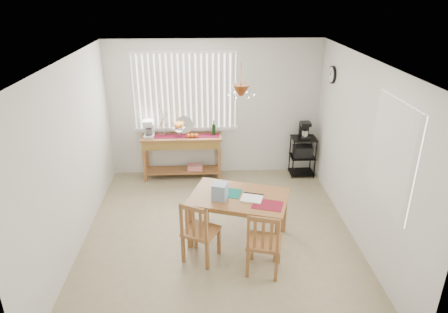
{
  "coord_description": "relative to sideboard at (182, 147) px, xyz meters",
  "views": [
    {
      "loc": [
        -0.17,
        -5.06,
        3.48
      ],
      "look_at": [
        0.1,
        0.55,
        1.05
      ],
      "focal_mm": 32.0,
      "sensor_mm": 36.0,
      "label": 1
    }
  ],
  "objects": [
    {
      "name": "ground",
      "position": [
        0.62,
        -2.02,
        -0.64
      ],
      "size": [
        4.0,
        4.5,
        0.01
      ],
      "primitive_type": "cube",
      "color": "tan"
    },
    {
      "name": "room_shell",
      "position": [
        0.63,
        -2.0,
        1.06
      ],
      "size": [
        4.2,
        4.7,
        2.7
      ],
      "color": "silver",
      "rests_on": "ground"
    },
    {
      "name": "sideboard",
      "position": [
        0.0,
        0.0,
        0.0
      ],
      "size": [
        1.51,
        0.42,
        0.85
      ],
      "color": "#935F31",
      "rests_on": "ground"
    },
    {
      "name": "sideboard_items",
      "position": [
        -0.25,
        0.01,
        0.34
      ],
      "size": [
        1.43,
        0.36,
        0.65
      ],
      "color": "maroon",
      "rests_on": "sideboard"
    },
    {
      "name": "wire_cart",
      "position": [
        2.32,
        -0.02,
        -0.16
      ],
      "size": [
        0.46,
        0.37,
        0.78
      ],
      "color": "black",
      "rests_on": "ground"
    },
    {
      "name": "cart_items",
      "position": [
        2.32,
        -0.01,
        0.3
      ],
      "size": [
        0.18,
        0.22,
        0.32
      ],
      "color": "black",
      "rests_on": "wire_cart"
    },
    {
      "name": "dining_table",
      "position": [
        0.9,
        -2.13,
        0.0
      ],
      "size": [
        1.55,
        1.24,
        0.72
      ],
      "color": "#935F31",
      "rests_on": "ground"
    },
    {
      "name": "table_items",
      "position": [
        0.74,
        -2.2,
        0.17
      ],
      "size": [
        1.01,
        0.78,
        0.23
      ],
      "color": "#12685B",
      "rests_on": "dining_table"
    },
    {
      "name": "chair_left",
      "position": [
        0.34,
        -2.59,
        -0.19
      ],
      "size": [
        0.57,
        0.57,
        0.91
      ],
      "color": "#935F31",
      "rests_on": "ground"
    },
    {
      "name": "chair_right",
      "position": [
        1.17,
        -2.89,
        -0.19
      ],
      "size": [
        0.52,
        0.52,
        0.92
      ],
      "color": "#935F31",
      "rests_on": "ground"
    }
  ]
}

